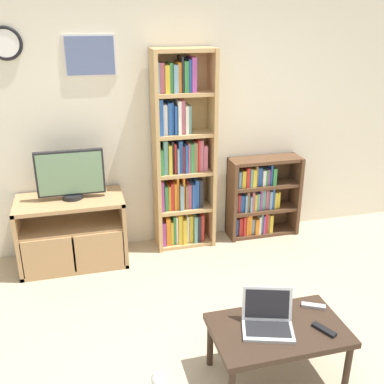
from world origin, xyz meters
TOP-DOWN VIEW (x-y plane):
  - ground_plane at (0.00, 0.00)m, footprint 18.00×18.00m
  - wall_back at (-0.01, 2.13)m, footprint 6.47×0.09m
  - tv_stand at (-0.92, 1.81)m, footprint 0.98×0.51m
  - television at (-0.88, 1.83)m, footprint 0.60×0.18m
  - bookshelf_tall at (0.17, 1.96)m, footprint 0.59×0.29m
  - bookshelf_short at (1.02, 1.97)m, footprint 0.76×0.27m
  - coffee_table at (0.34, -0.03)m, footprint 0.85×0.52m
  - laptop at (0.27, -0.00)m, footprint 0.38×0.34m
  - remote_near_laptop at (0.60, -0.13)m, footprint 0.11×0.16m
  - remote_far_from_laptop at (0.65, 0.11)m, footprint 0.16×0.11m

SIDE VIEW (x-z plane):
  - ground_plane at x=0.00m, z-range 0.00..0.00m
  - tv_stand at x=-0.92m, z-range 0.00..0.67m
  - coffee_table at x=0.34m, z-range 0.15..0.55m
  - remote_near_laptop at x=0.60m, z-range 0.40..0.42m
  - remote_far_from_laptop at x=0.65m, z-range 0.40..0.42m
  - bookshelf_short at x=1.02m, z-range -0.01..0.85m
  - laptop at x=0.27m, z-range 0.34..0.58m
  - television at x=-0.88m, z-range 0.66..1.12m
  - bookshelf_tall at x=0.17m, z-range -0.05..1.92m
  - wall_back at x=-0.01m, z-range 0.01..2.61m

